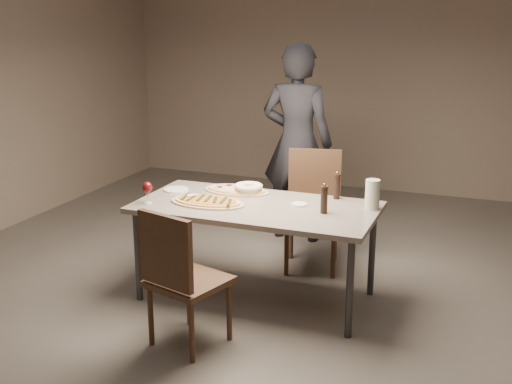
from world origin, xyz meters
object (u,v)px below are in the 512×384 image
(chair_near, at_px, (179,273))
(chair_far, at_px, (313,202))
(bread_basket, at_px, (249,188))
(diner, at_px, (297,143))
(carafe, at_px, (372,195))
(ham_pizza, at_px, (236,190))
(pepper_mill_left, at_px, (337,186))
(dining_table, at_px, (256,212))
(zucchini_pizza, at_px, (207,202))

(chair_near, bearing_deg, chair_far, 93.63)
(bread_basket, bearing_deg, diner, 88.92)
(bread_basket, height_order, carafe, carafe)
(ham_pizza, distance_m, pepper_mill_left, 0.81)
(pepper_mill_left, relative_size, diner, 0.11)
(chair_far, bearing_deg, carafe, 123.13)
(chair_far, distance_m, diner, 0.81)
(chair_near, xyz_separation_m, diner, (0.03, 2.35, 0.41))
(dining_table, height_order, zucchini_pizza, zucchini_pizza)
(dining_table, bearing_deg, ham_pizza, 134.93)
(bread_basket, distance_m, chair_near, 1.20)
(zucchini_pizza, xyz_separation_m, chair_far, (0.56, 0.92, -0.20))
(dining_table, xyz_separation_m, ham_pizza, (-0.28, 0.28, 0.07))
(bread_basket, distance_m, diner, 1.19)
(pepper_mill_left, xyz_separation_m, chair_far, (-0.31, 0.44, -0.29))
(zucchini_pizza, height_order, pepper_mill_left, pepper_mill_left)
(ham_pizza, bearing_deg, chair_near, -102.92)
(zucchini_pizza, xyz_separation_m, chair_near, (0.18, -0.81, -0.23))
(carafe, bearing_deg, chair_far, 135.56)
(bread_basket, xyz_separation_m, pepper_mill_left, (0.68, 0.12, 0.05))
(zucchini_pizza, xyz_separation_m, bread_basket, (0.19, 0.36, 0.03))
(carafe, height_order, diner, diner)
(chair_near, height_order, chair_far, chair_far)
(bread_basket, bearing_deg, dining_table, -57.54)
(pepper_mill_left, xyz_separation_m, carafe, (0.31, -0.17, 0.01))
(pepper_mill_left, bearing_deg, zucchini_pizza, -151.04)
(zucchini_pizza, bearing_deg, chair_far, 51.30)
(dining_table, xyz_separation_m, bread_basket, (-0.16, 0.26, 0.11))
(bread_basket, xyz_separation_m, chair_far, (0.37, 0.56, -0.23))
(bread_basket, relative_size, chair_far, 0.22)
(zucchini_pizza, xyz_separation_m, pepper_mill_left, (0.88, 0.48, 0.09))
(pepper_mill_left, distance_m, chair_far, 0.61)
(diner, bearing_deg, bread_basket, 89.08)
(bread_basket, bearing_deg, zucchini_pizza, -117.65)
(ham_pizza, bearing_deg, pepper_mill_left, -10.93)
(chair_near, xyz_separation_m, chair_far, (0.38, 1.73, 0.03))
(chair_near, bearing_deg, zucchini_pizza, 118.80)
(ham_pizza, xyz_separation_m, carafe, (1.11, -0.07, 0.10))
(carafe, bearing_deg, zucchini_pizza, -165.14)
(chair_far, bearing_deg, diner, -72.85)
(chair_near, bearing_deg, dining_table, 95.36)
(carafe, distance_m, chair_far, 0.92)
(dining_table, distance_m, chair_far, 0.85)
(zucchini_pizza, height_order, bread_basket, bread_basket)
(dining_table, relative_size, chair_near, 1.89)
(zucchini_pizza, relative_size, diner, 0.31)
(chair_near, bearing_deg, pepper_mill_left, 77.86)
(pepper_mill_left, bearing_deg, chair_far, 125.35)
(bread_basket, height_order, diner, diner)
(zucchini_pizza, xyz_separation_m, carafe, (1.18, 0.31, 0.09))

